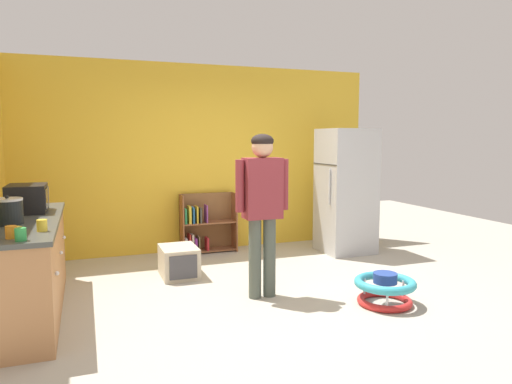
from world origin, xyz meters
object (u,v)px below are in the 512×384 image
green_cup (21,234)px  kitchen_counter (25,267)px  bookshelf (204,226)px  pet_carrier (179,262)px  crock_pot (8,211)px  yellow_cup (42,225)px  refrigerator (346,191)px  orange_cup (11,232)px  white_cup (36,201)px  standing_person (262,199)px  microwave (27,198)px  baby_walker (385,289)px  banana_bunch (17,228)px

green_cup → kitchen_counter: bearing=95.8°
kitchen_counter → bookshelf: (2.15, 1.78, -0.08)m
pet_carrier → crock_pot: 2.07m
pet_carrier → yellow_cup: (-1.35, -1.38, 0.77)m
refrigerator → bookshelf: size_ratio=2.09×
kitchen_counter → orange_cup: 1.02m
orange_cup → white_cup: bearing=89.6°
standing_person → microwave: bearing=161.1°
refrigerator → bookshelf: refrigerator is taller
pet_carrier → microwave: bearing=-170.7°
standing_person → crock_pot: standing_person is taller
baby_walker → green_cup: green_cup is taller
kitchen_counter → yellow_cup: yellow_cup is taller
refrigerator → white_cup: (-4.04, -0.17, 0.06)m
bookshelf → white_cup: bearing=-157.9°
green_cup → yellow_cup: size_ratio=1.00×
banana_bunch → green_cup: size_ratio=1.67×
refrigerator → pet_carrier: size_ratio=3.22×
refrigerator → baby_walker: refrigerator is taller
orange_cup → refrigerator: bearing=26.2°
crock_pot → orange_cup: 0.67m
refrigerator → pet_carrier: 2.64m
kitchen_counter → pet_carrier: bearing=23.9°
green_cup → baby_walker: bearing=0.9°
crock_pot → green_cup: crock_pot is taller
green_cup → yellow_cup: bearing=70.5°
green_cup → standing_person: bearing=17.7°
microwave → banana_bunch: 1.08m
white_cup → yellow_cup: bearing=-83.6°
bookshelf → baby_walker: size_ratio=1.41×
baby_walker → yellow_cup: bearing=174.8°
kitchen_counter → standing_person: 2.34m
banana_bunch → pet_carrier: bearing=40.8°
kitchen_counter → white_cup: (0.04, 0.93, 0.50)m
baby_walker → white_cup: (-3.26, 1.89, 0.79)m
orange_cup → white_cup: size_ratio=1.00×
microwave → yellow_cup: bearing=-79.2°
kitchen_counter → bookshelf: bearing=39.7°
crock_pot → yellow_cup: 0.54m
pet_carrier → green_cup: 2.38m
microwave → white_cup: bearing=85.9°
bookshelf → refrigerator: bearing=-19.5°
refrigerator → baby_walker: size_ratio=2.95×
baby_walker → microwave: size_ratio=1.26×
crock_pot → orange_cup: crock_pot is taller
kitchen_counter → refrigerator: (4.08, 1.10, 0.44)m
kitchen_counter → yellow_cup: size_ratio=23.62×
pet_carrier → white_cup: bearing=171.4°
refrigerator → white_cup: size_ratio=18.74×
white_cup → banana_bunch: bearing=-90.3°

